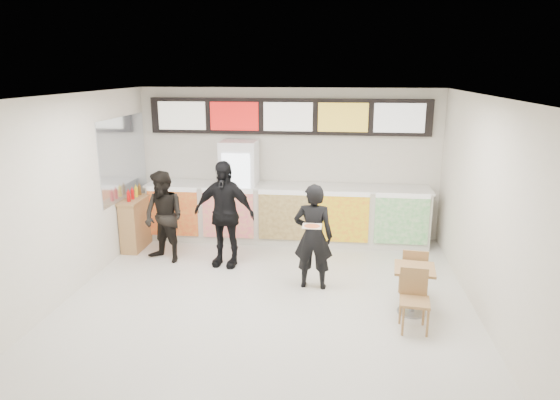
% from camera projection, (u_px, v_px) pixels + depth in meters
% --- Properties ---
extents(floor, '(7.00, 7.00, 0.00)m').
position_uv_depth(floor, '(264.00, 313.00, 7.07)').
color(floor, beige).
rests_on(floor, ground).
extents(ceiling, '(7.00, 7.00, 0.00)m').
position_uv_depth(ceiling, '(262.00, 97.00, 6.30)').
color(ceiling, white).
rests_on(ceiling, wall_back).
extents(wall_back, '(6.00, 0.00, 6.00)m').
position_uv_depth(wall_back, '(289.00, 164.00, 10.05)').
color(wall_back, silver).
rests_on(wall_back, floor).
extents(wall_left, '(0.00, 7.00, 7.00)m').
position_uv_depth(wall_left, '(52.00, 205.00, 7.02)').
color(wall_left, silver).
rests_on(wall_left, floor).
extents(wall_right, '(0.00, 7.00, 7.00)m').
position_uv_depth(wall_right, '(496.00, 219.00, 6.35)').
color(wall_right, silver).
rests_on(wall_right, floor).
extents(service_counter, '(5.56, 0.77, 1.14)m').
position_uv_depth(service_counter, '(286.00, 213.00, 9.89)').
color(service_counter, silver).
rests_on(service_counter, floor).
extents(menu_board, '(5.50, 0.14, 0.70)m').
position_uv_depth(menu_board, '(288.00, 116.00, 9.72)').
color(menu_board, black).
rests_on(menu_board, wall_back).
extents(drinks_fridge, '(0.70, 0.67, 2.00)m').
position_uv_depth(drinks_fridge, '(240.00, 191.00, 9.90)').
color(drinks_fridge, white).
rests_on(drinks_fridge, floor).
extents(mirror_panel, '(0.01, 2.00, 1.50)m').
position_uv_depth(mirror_panel, '(124.00, 157.00, 9.31)').
color(mirror_panel, '#B2B7BF').
rests_on(mirror_panel, wall_left).
extents(customer_main, '(0.63, 0.44, 1.68)m').
position_uv_depth(customer_main, '(313.00, 237.00, 7.71)').
color(customer_main, black).
rests_on(customer_main, floor).
extents(customer_left, '(0.98, 0.89, 1.64)m').
position_uv_depth(customer_left, '(164.00, 217.00, 8.79)').
color(customer_left, black).
rests_on(customer_left, floor).
extents(customer_mid, '(1.15, 0.63, 1.86)m').
position_uv_depth(customer_mid, '(224.00, 214.00, 8.59)').
color(customer_mid, black).
rests_on(customer_mid, floor).
extents(pizza_slice, '(0.36, 0.36, 0.02)m').
position_uv_depth(pizza_slice, '(312.00, 226.00, 7.20)').
color(pizza_slice, beige).
rests_on(pizza_slice, customer_main).
extents(cafe_table, '(0.60, 1.42, 0.81)m').
position_uv_depth(cafe_table, '(414.00, 282.00, 6.95)').
color(cafe_table, '#9F7D48').
rests_on(cafe_table, floor).
extents(condiment_ledge, '(0.35, 0.88, 1.17)m').
position_uv_depth(condiment_ledge, '(136.00, 223.00, 9.53)').
color(condiment_ledge, '#9F7D48').
rests_on(condiment_ledge, floor).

